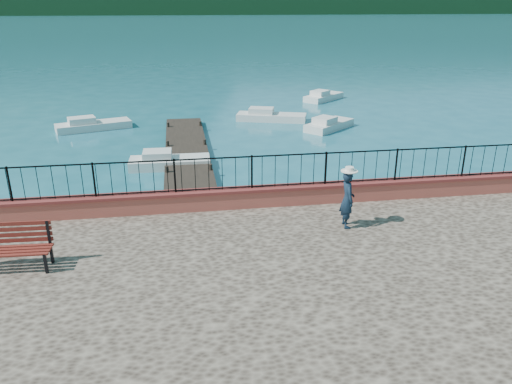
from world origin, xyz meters
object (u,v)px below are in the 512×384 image
object	(u,v)px
boat_3	(93,123)
boat_4	(271,114)
person	(347,199)
boat_2	(329,122)
park_bench	(9,257)
boat_5	(324,95)
boat_0	(170,159)

from	to	relation	value
boat_3	boat_4	xyz separation A→B (m)	(10.46, 0.66, 0.00)
person	boat_2	world-z (taller)	person
person	park_bench	bearing A→B (deg)	99.52
park_bench	boat_3	xyz separation A→B (m)	(-0.86, 18.38, -1.11)
park_bench	boat_4	bearing A→B (deg)	65.87
boat_5	boat_4	bearing A→B (deg)	-171.18
boat_2	boat_5	bearing A→B (deg)	35.40
park_bench	person	bearing A→B (deg)	9.76
boat_0	boat_3	world-z (taller)	same
person	boat_2	xyz separation A→B (m)	(4.25, 15.37, -1.58)
park_bench	person	xyz separation A→B (m)	(8.23, 1.03, 0.46)
boat_4	boat_5	bearing A→B (deg)	67.79
person	boat_2	size ratio (longest dim) A/B	0.47
person	boat_3	world-z (taller)	person
boat_2	boat_0	bearing A→B (deg)	172.17
boat_3	boat_5	xyz separation A→B (m)	(15.56, 6.78, 0.00)
boat_3	boat_4	distance (m)	10.48
boat_2	boat_3	distance (m)	13.48
park_bench	boat_4	size ratio (longest dim) A/B	0.46
boat_0	boat_3	distance (m)	8.85
boat_0	boat_4	bearing A→B (deg)	55.19
person	boat_5	bearing A→B (deg)	-12.62
boat_3	boat_4	bearing A→B (deg)	-14.57
boat_0	boat_2	distance (m)	10.69
boat_3	person	bearing A→B (deg)	-80.52
boat_0	boat_2	bearing A→B (deg)	33.90
person	boat_5	size ratio (longest dim) A/B	0.44
park_bench	boat_3	size ratio (longest dim) A/B	0.47
boat_0	boat_5	distance (m)	18.35
boat_4	boat_0	bearing A→B (deg)	-108.60
person	boat_0	size ratio (longest dim) A/B	0.44
park_bench	boat_0	size ratio (longest dim) A/B	0.55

